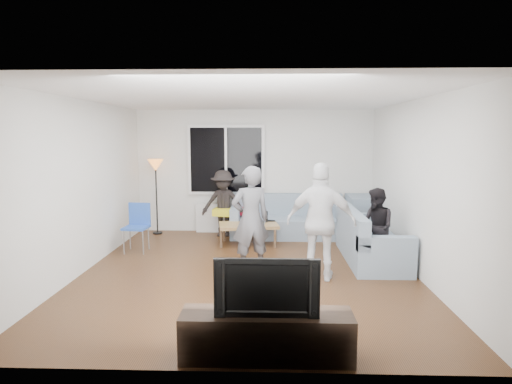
{
  "coord_description": "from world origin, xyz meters",
  "views": [
    {
      "loc": [
        0.32,
        -6.22,
        2.08
      ],
      "look_at": [
        0.1,
        0.6,
        1.15
      ],
      "focal_mm": 29.62,
      "sensor_mm": 36.0,
      "label": 1
    }
  ],
  "objects_px": {
    "sofa_right_section": "(371,235)",
    "television": "(267,285)",
    "sofa_back_section": "(287,216)",
    "coffee_table": "(249,234)",
    "side_chair": "(136,228)",
    "spectator_right": "(376,227)",
    "tv_console": "(267,335)",
    "floor_lamp": "(157,197)",
    "player_right": "(321,222)",
    "spectator_back": "(223,203)",
    "player_left": "(251,219)"
  },
  "relations": [
    {
      "from": "side_chair",
      "to": "player_left",
      "type": "bearing_deg",
      "value": -19.53
    },
    {
      "from": "sofa_back_section",
      "to": "player_right",
      "type": "relative_size",
      "value": 1.36
    },
    {
      "from": "sofa_back_section",
      "to": "spectator_right",
      "type": "height_order",
      "value": "spectator_right"
    },
    {
      "from": "spectator_right",
      "to": "tv_console",
      "type": "bearing_deg",
      "value": -47.0
    },
    {
      "from": "coffee_table",
      "to": "player_left",
      "type": "distance_m",
      "value": 1.7
    },
    {
      "from": "sofa_right_section",
      "to": "coffee_table",
      "type": "bearing_deg",
      "value": 65.97
    },
    {
      "from": "player_right",
      "to": "sofa_right_section",
      "type": "bearing_deg",
      "value": -122.16
    },
    {
      "from": "side_chair",
      "to": "television",
      "type": "bearing_deg",
      "value": -50.33
    },
    {
      "from": "tv_console",
      "to": "sofa_back_section",
      "type": "bearing_deg",
      "value": 85.34
    },
    {
      "from": "sofa_back_section",
      "to": "sofa_right_section",
      "type": "xyz_separation_m",
      "value": [
        1.33,
        -1.58,
        0.0
      ]
    },
    {
      "from": "tv_console",
      "to": "side_chair",
      "type": "bearing_deg",
      "value": 123.55
    },
    {
      "from": "sofa_back_section",
      "to": "floor_lamp",
      "type": "relative_size",
      "value": 1.47
    },
    {
      "from": "player_left",
      "to": "spectator_back",
      "type": "distance_m",
      "value": 2.36
    },
    {
      "from": "sofa_back_section",
      "to": "player_right",
      "type": "bearing_deg",
      "value": -81.82
    },
    {
      "from": "sofa_back_section",
      "to": "player_left",
      "type": "distance_m",
      "value": 2.35
    },
    {
      "from": "coffee_table",
      "to": "side_chair",
      "type": "distance_m",
      "value": 2.07
    },
    {
      "from": "spectator_back",
      "to": "sofa_right_section",
      "type": "bearing_deg",
      "value": -29.54
    },
    {
      "from": "coffee_table",
      "to": "side_chair",
      "type": "height_order",
      "value": "side_chair"
    },
    {
      "from": "television",
      "to": "floor_lamp",
      "type": "bearing_deg",
      "value": 115.38
    },
    {
      "from": "coffee_table",
      "to": "spectator_back",
      "type": "bearing_deg",
      "value": 129.5
    },
    {
      "from": "television",
      "to": "side_chair",
      "type": "bearing_deg",
      "value": 123.55
    },
    {
      "from": "sofa_back_section",
      "to": "coffee_table",
      "type": "height_order",
      "value": "sofa_back_section"
    },
    {
      "from": "sofa_back_section",
      "to": "coffee_table",
      "type": "bearing_deg",
      "value": -139.88
    },
    {
      "from": "coffee_table",
      "to": "player_left",
      "type": "bearing_deg",
      "value": -86.05
    },
    {
      "from": "coffee_table",
      "to": "sofa_back_section",
      "type": "bearing_deg",
      "value": 40.12
    },
    {
      "from": "sofa_back_section",
      "to": "spectator_back",
      "type": "height_order",
      "value": "spectator_back"
    },
    {
      "from": "coffee_table",
      "to": "side_chair",
      "type": "xyz_separation_m",
      "value": [
        -1.98,
        -0.58,
        0.23
      ]
    },
    {
      "from": "player_left",
      "to": "side_chair",
      "type": "bearing_deg",
      "value": -45.13
    },
    {
      "from": "floor_lamp",
      "to": "spectator_back",
      "type": "distance_m",
      "value": 1.43
    },
    {
      "from": "spectator_right",
      "to": "tv_console",
      "type": "height_order",
      "value": "spectator_right"
    },
    {
      "from": "player_right",
      "to": "side_chair",
      "type": "bearing_deg",
      "value": -11.36
    },
    {
      "from": "sofa_right_section",
      "to": "television",
      "type": "distance_m",
      "value": 3.64
    },
    {
      "from": "sofa_back_section",
      "to": "floor_lamp",
      "type": "height_order",
      "value": "floor_lamp"
    },
    {
      "from": "player_right",
      "to": "tv_console",
      "type": "relative_size",
      "value": 1.06
    },
    {
      "from": "sofa_back_section",
      "to": "tv_console",
      "type": "bearing_deg",
      "value": -94.66
    },
    {
      "from": "sofa_back_section",
      "to": "spectator_back",
      "type": "distance_m",
      "value": 1.34
    },
    {
      "from": "sofa_back_section",
      "to": "tv_console",
      "type": "height_order",
      "value": "sofa_back_section"
    },
    {
      "from": "sofa_back_section",
      "to": "sofa_right_section",
      "type": "distance_m",
      "value": 2.06
    },
    {
      "from": "player_left",
      "to": "player_right",
      "type": "height_order",
      "value": "player_right"
    },
    {
      "from": "player_left",
      "to": "tv_console",
      "type": "distance_m",
      "value": 2.62
    },
    {
      "from": "floor_lamp",
      "to": "spectator_right",
      "type": "distance_m",
      "value": 4.56
    },
    {
      "from": "floor_lamp",
      "to": "television",
      "type": "relative_size",
      "value": 1.64
    },
    {
      "from": "tv_console",
      "to": "coffee_table",
      "type": "bearing_deg",
      "value": 95.18
    },
    {
      "from": "tv_console",
      "to": "sofa_right_section",
      "type": "bearing_deg",
      "value": 61.7
    },
    {
      "from": "tv_console",
      "to": "television",
      "type": "xyz_separation_m",
      "value": [
        0.0,
        0.0,
        0.49
      ]
    },
    {
      "from": "spectator_right",
      "to": "television",
      "type": "relative_size",
      "value": 1.31
    },
    {
      "from": "coffee_table",
      "to": "tv_console",
      "type": "distance_m",
      "value": 4.14
    },
    {
      "from": "player_right",
      "to": "tv_console",
      "type": "distance_m",
      "value": 2.41
    },
    {
      "from": "sofa_back_section",
      "to": "television",
      "type": "distance_m",
      "value": 4.79
    },
    {
      "from": "coffee_table",
      "to": "floor_lamp",
      "type": "xyz_separation_m",
      "value": [
        -1.98,
        0.83,
        0.58
      ]
    }
  ]
}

